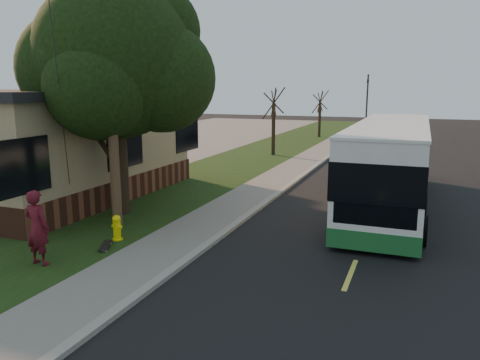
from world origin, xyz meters
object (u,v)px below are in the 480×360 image
at_px(traffic_signal, 367,100).
at_px(skateboarder, 37,228).
at_px(utility_pole, 110,78).
at_px(transit_bus, 390,163).
at_px(skateboard_spare, 39,237).
at_px(distant_car, 372,136).
at_px(bare_tree_far, 320,115).
at_px(bare_tree_near, 273,122).
at_px(leafy_tree, 118,63).
at_px(dumpster, 83,183).
at_px(skateboard_main, 106,245).
at_px(fire_hydrant, 117,228).

bearing_deg(traffic_signal, skateboarder, -95.92).
xyz_separation_m(utility_pole, skateboarder, (0.05, -3.26, -3.62)).
height_order(transit_bus, skateboarder, transit_bus).
xyz_separation_m(utility_pole, traffic_signal, (3.81, 33.01, -1.47)).
height_order(utility_pole, skateboard_spare, utility_pole).
distance_m(skateboard_spare, distant_car, 26.70).
bearing_deg(utility_pole, bare_tree_far, 89.40).
height_order(bare_tree_near, traffic_signal, traffic_signal).
bearing_deg(transit_bus, utility_pole, -141.79).
bearing_deg(leafy_tree, dumpster, 155.11).
height_order(leafy_tree, skateboard_main, leafy_tree).
height_order(fire_hydrant, skateboarder, skateboarder).
bearing_deg(traffic_signal, skateboard_main, -94.94).
bearing_deg(leafy_tree, utility_pole, -62.40).
height_order(fire_hydrant, dumpster, dumpster).
xyz_separation_m(dumpster, distant_car, (8.98, 21.11, 0.19)).
xyz_separation_m(leafy_tree, bare_tree_near, (0.67, 15.35, -3.02)).
bearing_deg(bare_tree_far, bare_tree_near, -92.39).
bearing_deg(fire_hydrant, distant_car, 79.72).
bearing_deg(traffic_signal, transit_bus, -81.86).
bearing_deg(skateboard_main, dumpster, 134.26).
distance_m(skateboard_spare, dumpster, 5.26).
distance_m(fire_hydrant, utility_pole, 4.37).
height_order(transit_bus, distant_car, transit_bus).
relative_size(utility_pole, skateboarder, 4.82).
xyz_separation_m(bare_tree_far, dumpster, (-4.03, -26.02, -1.37)).
height_order(bare_tree_far, distant_car, bare_tree_far).
xyz_separation_m(fire_hydrant, dumpster, (-4.43, 3.98, 0.21)).
distance_m(utility_pole, distant_car, 24.95).
bearing_deg(leafy_tree, bare_tree_far, 87.55).
distance_m(utility_pole, bare_tree_near, 17.19).
height_order(fire_hydrant, bare_tree_near, bare_tree_near).
distance_m(fire_hydrant, leafy_tree, 5.65).
distance_m(bare_tree_far, traffic_signal, 5.44).
xyz_separation_m(fire_hydrant, skateboard_main, (0.10, -0.67, -0.30)).
distance_m(transit_bus, skateboarder, 12.03).
xyz_separation_m(skateboard_main, dumpster, (-4.53, 4.65, 0.51)).
bearing_deg(skateboarder, skateboard_spare, -41.65).
bearing_deg(dumpster, skateboard_spare, -64.42).
distance_m(traffic_signal, skateboarder, 36.52).
relative_size(transit_bus, distant_car, 2.38).
bearing_deg(skateboard_spare, traffic_signal, 81.37).
height_order(bare_tree_near, distant_car, bare_tree_near).
relative_size(leafy_tree, dumpster, 4.79).
bearing_deg(leafy_tree, skateboarder, -79.48).
xyz_separation_m(bare_tree_near, traffic_signal, (4.00, 16.00, 1.01)).
bearing_deg(transit_bus, bare_tree_near, 125.61).
distance_m(transit_bus, distant_car, 18.23).
height_order(bare_tree_far, skateboarder, bare_tree_far).
height_order(bare_tree_far, dumpster, bare_tree_far).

